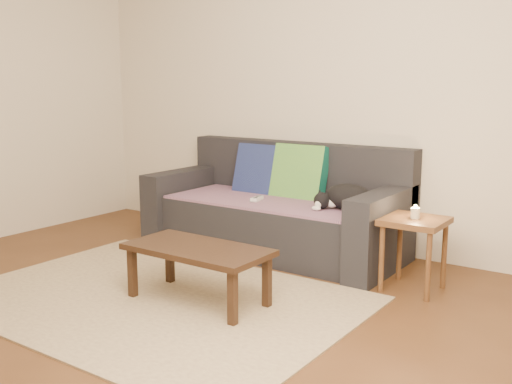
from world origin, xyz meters
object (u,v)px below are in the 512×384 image
Objects in this scene: cat at (346,197)px; side_table at (414,231)px; wii_remote_b at (256,199)px; coffee_table at (198,254)px; wii_remote_a at (258,199)px; sofa at (277,213)px.

cat is 0.66m from side_table.
wii_remote_b is 1.17m from coffee_table.
sofa is at bearing -33.45° from wii_remote_a.
sofa is 4.28× the size of side_table.
side_table is (1.34, -0.12, -0.05)m from wii_remote_a.
sofa is at bearing -30.22° from wii_remote_b.
coffee_table is at bearing -177.17° from wii_remote_a.
sofa reaches higher than coffee_table.
wii_remote_b is at bearing 175.49° from side_table.
side_table is 1.43m from coffee_table.
cat is 1.30m from coffee_table.
wii_remote_a is 0.16× the size of coffee_table.
cat is 0.75m from wii_remote_b.
wii_remote_a is 1.34m from side_table.
cat is at bearing 160.69° from side_table.
cat is at bearing -95.51° from wii_remote_a.
side_table is at bearing -20.27° from cat.
wii_remote_b is at bearing 106.57° from coffee_table.
side_table reaches higher than wii_remote_b.
side_table is at bearing -108.12° from wii_remote_a.
sofa is 14.00× the size of wii_remote_b.
sofa is 14.00× the size of wii_remote_a.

